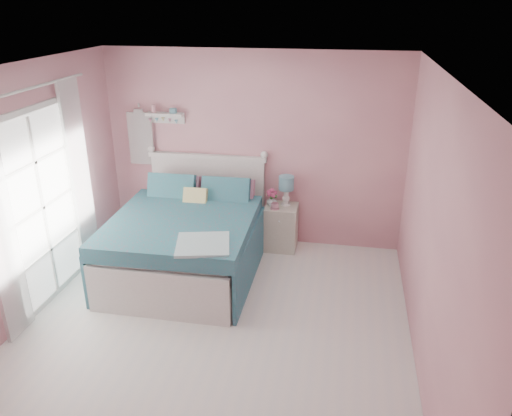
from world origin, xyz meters
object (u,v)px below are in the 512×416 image
(table_lamp, at_px, (286,185))
(teacup, at_px, (275,206))
(bed, at_px, (187,241))
(nightstand, at_px, (281,227))
(vase, at_px, (272,201))

(table_lamp, distance_m, teacup, 0.32)
(bed, relative_size, table_lamp, 5.26)
(bed, height_order, table_lamp, bed)
(nightstand, bearing_deg, table_lamp, 47.37)
(bed, xyz_separation_m, nightstand, (1.05, 0.83, -0.10))
(nightstand, xyz_separation_m, vase, (-0.13, -0.00, 0.38))
(table_lamp, distance_m, vase, 0.29)
(teacup, bearing_deg, table_lamp, 52.76)
(teacup, bearing_deg, vase, 118.36)
(bed, bearing_deg, vase, 40.41)
(nightstand, height_order, teacup, teacup)
(bed, relative_size, vase, 15.15)
(bed, distance_m, table_lamp, 1.49)
(table_lamp, height_order, vase, table_lamp)
(table_lamp, xyz_separation_m, vase, (-0.18, -0.06, -0.21))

